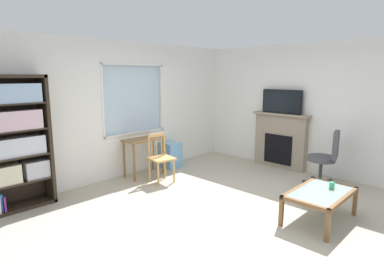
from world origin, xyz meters
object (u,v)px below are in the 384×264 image
(bookshelf, at_px, (16,138))
(sippy_cup, at_px, (332,185))
(coffee_table, at_px, (320,195))
(plastic_drawer_unit, at_px, (170,155))
(tv, at_px, (282,102))
(office_chair, at_px, (327,155))
(fireplace, at_px, (280,140))
(desk_under_window, at_px, (144,146))
(wooden_chair, at_px, (160,157))

(bookshelf, relative_size, sippy_cup, 22.03)
(coffee_table, bearing_deg, plastic_drawer_unit, 85.12)
(tv, distance_m, office_chair, 1.51)
(fireplace, height_order, office_chair, fireplace)
(sippy_cup, bearing_deg, tv, 45.39)
(desk_under_window, height_order, sippy_cup, desk_under_window)
(office_chair, height_order, sippy_cup, office_chair)
(fireplace, bearing_deg, desk_under_window, 145.41)
(bookshelf, height_order, wooden_chair, bookshelf)
(coffee_table, bearing_deg, fireplace, 40.61)
(desk_under_window, height_order, tv, tv)
(fireplace, height_order, tv, tv)
(fireplace, bearing_deg, plastic_drawer_unit, 134.17)
(fireplace, bearing_deg, bookshelf, 159.20)
(bookshelf, xyz_separation_m, tv, (4.61, -1.76, 0.35))
(fireplace, bearing_deg, coffee_table, -139.39)
(office_chair, bearing_deg, tv, 70.26)
(bookshelf, relative_size, office_chair, 1.98)
(fireplace, distance_m, office_chair, 1.23)
(tv, relative_size, coffee_table, 0.84)
(bookshelf, distance_m, tv, 4.94)
(tv, height_order, sippy_cup, tv)
(plastic_drawer_unit, distance_m, office_chair, 3.12)
(bookshelf, bearing_deg, office_chair, -34.79)
(desk_under_window, bearing_deg, sippy_cup, -78.77)
(wooden_chair, distance_m, coffee_table, 2.84)
(desk_under_window, relative_size, sippy_cup, 8.97)
(wooden_chair, bearing_deg, sippy_cup, -76.63)
(fireplace, distance_m, tv, 0.84)
(wooden_chair, relative_size, tv, 1.02)
(fireplace, xyz_separation_m, office_chair, (-0.43, -1.16, -0.04))
(bookshelf, xyz_separation_m, sippy_cup, (2.90, -3.48, -0.61))
(wooden_chair, xyz_separation_m, plastic_drawer_unit, (0.75, 0.56, -0.19))
(office_chair, bearing_deg, desk_under_window, 124.93)
(office_chair, relative_size, sippy_cup, 11.11)
(wooden_chair, bearing_deg, plastic_drawer_unit, 36.91)
(bookshelf, distance_m, plastic_drawer_unit, 3.08)
(desk_under_window, bearing_deg, wooden_chair, -91.12)
(office_chair, bearing_deg, wooden_chair, 130.68)
(wooden_chair, relative_size, plastic_drawer_unit, 1.64)
(desk_under_window, distance_m, tv, 3.01)
(plastic_drawer_unit, bearing_deg, fireplace, -45.83)
(desk_under_window, distance_m, coffee_table, 3.35)
(tv, distance_m, sippy_cup, 2.61)
(desk_under_window, xyz_separation_m, office_chair, (1.96, -2.81, -0.05))
(tv, bearing_deg, coffee_table, -139.13)
(bookshelf, height_order, sippy_cup, bookshelf)
(coffee_table, bearing_deg, wooden_chair, 99.42)
(bookshelf, relative_size, wooden_chair, 2.20)
(wooden_chair, distance_m, fireplace, 2.66)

